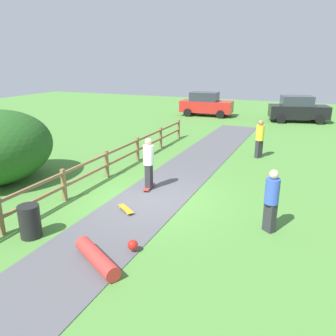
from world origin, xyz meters
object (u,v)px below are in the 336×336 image
bystander_blue (272,198)px  trash_bin (30,221)px  skater_fallen (100,257)px  bystander_yellow (260,137)px  parked_car_black (298,109)px  parked_car_red (206,104)px  skateboard_loose (126,209)px  skater_riding (149,161)px

bystander_blue → trash_bin: bearing=-153.8°
skater_fallen → bystander_yellow: (1.87, 10.55, 0.81)m
bystander_blue → parked_car_black: size_ratio=0.40×
skater_fallen → parked_car_red: parked_car_red is taller
skater_fallen → bystander_yellow: 10.74m
trash_bin → bystander_blue: bearing=26.2°
skateboard_loose → bystander_yellow: 8.35m
parked_car_black → bystander_blue: bearing=-88.6°
skater_riding → parked_car_red: bearing=100.6°
trash_bin → skater_fallen: bearing=-8.5°
skater_fallen → skater_riding: bearing=102.9°
trash_bin → parked_car_red: (-1.80, 21.20, 0.51)m
parked_car_red → skater_riding: bearing=-79.4°
skateboard_loose → bystander_blue: size_ratio=0.43×
skater_fallen → parked_car_black: bearing=82.3°
trash_bin → bystander_blue: size_ratio=0.51×
skateboard_loose → parked_car_red: 19.14m
skater_fallen → skateboard_loose: (-0.90, 2.73, -0.11)m
skateboard_loose → bystander_blue: 4.38m
parked_car_black → trash_bin: bearing=-104.1°
bystander_blue → parked_car_red: (-7.58, 18.36, -0.03)m
skater_riding → bystander_yellow: bearing=63.1°
bystander_blue → parked_car_red: parked_car_red is taller
trash_bin → parked_car_black: (5.34, 21.19, 0.51)m
bystander_blue → bystander_yellow: bearing=101.4°
skater_fallen → bystander_blue: (3.36, 3.21, 0.79)m
parked_car_red → bystander_blue: bearing=-67.6°
skateboard_loose → bystander_blue: (4.26, 0.48, 0.90)m
parked_car_red → parked_car_black: (7.14, -0.01, 0.00)m
skater_fallen → parked_car_black: 21.76m
skater_fallen → bystander_blue: 4.71m
skater_fallen → bystander_yellow: bearing=79.9°
trash_bin → bystander_blue: bystander_blue is taller
skater_riding → parked_car_black: (3.99, 16.83, -0.12)m
bystander_yellow → skater_riding: bearing=-116.9°
skater_riding → parked_car_black: parked_car_black is taller
bystander_blue → bystander_yellow: (-1.49, 7.34, 0.03)m
skater_riding → skateboard_loose: skater_riding is taller
trash_bin → skateboard_loose: trash_bin is taller
bystander_blue → parked_car_black: 18.35m
bystander_blue → parked_car_black: (-0.44, 18.35, -0.03)m
skater_fallen → parked_car_red: size_ratio=0.38×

